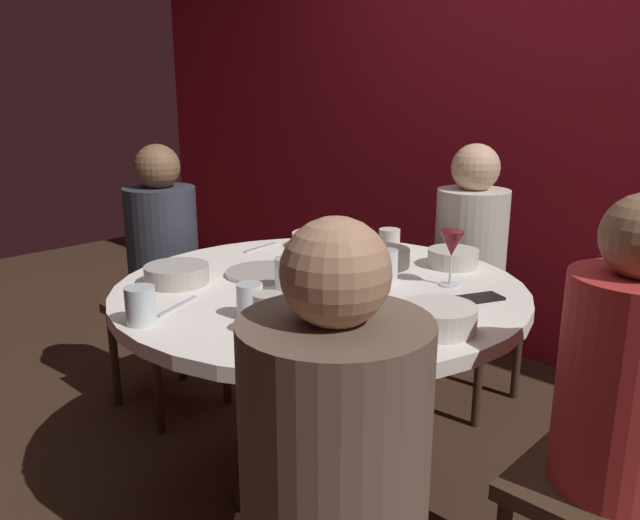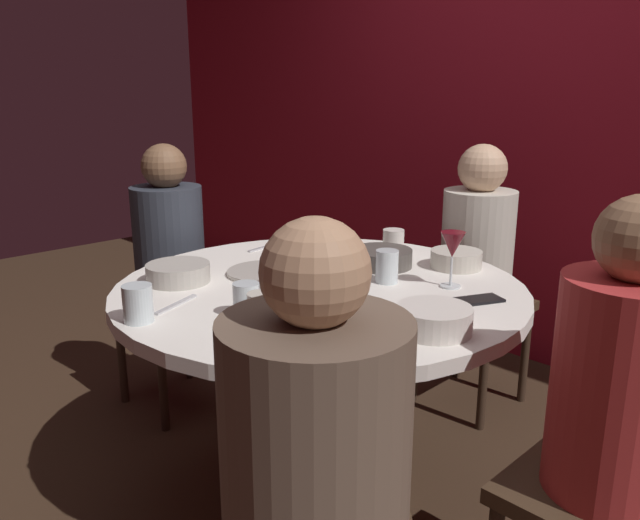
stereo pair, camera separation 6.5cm
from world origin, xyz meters
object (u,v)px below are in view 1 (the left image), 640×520
dining_table (320,332)px  bowl_serving_large (177,274)px  seated_diner_back (470,246)px  seated_diner_right (624,389)px  cup_by_left_diner (250,301)px  cup_by_right_diner (389,240)px  dinner_plate (265,273)px  candle_holder (350,278)px  seated_diner_front_right (334,466)px  cell_phone (479,298)px  cup_beside_wine (268,315)px  bowl_small_white (379,257)px  bowl_rice_portion (319,240)px  cup_far_edge (141,306)px  seated_diner_left (163,250)px  cup_near_candle (288,276)px  wine_glass (452,246)px  cup_center_front (386,266)px  bowl_salad_center (439,318)px  bowl_sauce_side (453,258)px

dining_table → bowl_serving_large: bowl_serving_large is taller
seated_diner_back → seated_diner_right: size_ratio=0.99×
cup_by_left_diner → cup_by_right_diner: 0.84m
seated_diner_back → dinner_plate: size_ratio=4.40×
candle_holder → cup_by_right_diner: candle_holder is taller
seated_diner_front_right → cell_phone: bearing=-30.7°
seated_diner_back → seated_diner_front_right: (0.66, -1.58, 0.01)m
seated_diner_front_right → cup_beside_wine: seated_diner_front_right is taller
dining_table → cup_by_right_diner: size_ratio=14.83×
dining_table → seated_diner_front_right: bearing=-45.0°
cup_by_right_diner → bowl_small_white: bearing=-62.1°
seated_diner_front_right → bowl_rice_portion: size_ratio=5.42×
seated_diner_back → bowl_small_white: 0.63m
cup_by_left_diner → cup_far_edge: bearing=-127.3°
bowl_rice_portion → bowl_small_white: bearing=-9.0°
seated_diner_left → seated_diner_front_right: bearing=-23.1°
seated_diner_right → cup_near_candle: bearing=7.8°
bowl_small_white → dining_table: bearing=-90.2°
bowl_small_white → cup_by_right_diner: 0.21m
bowl_serving_large → cup_by_right_diner: (0.24, 0.79, 0.01)m
wine_glass → cup_center_front: wine_glass is taller
dinner_plate → cup_far_edge: size_ratio=2.55×
bowl_salad_center → seated_diner_right: bearing=9.7°
cup_near_candle → cup_beside_wine: 0.34m
wine_glass → cup_beside_wine: 0.68m
cup_by_left_diner → seated_diner_back: bearing=93.1°
wine_glass → bowl_rice_portion: 0.66m
seated_diner_left → dining_table: bearing=0.0°
candle_holder → cup_center_front: bearing=80.7°
bowl_sauce_side → cup_near_candle: 0.63m
seated_diner_back → cup_beside_wine: size_ratio=10.33×
bowl_sauce_side → cup_far_edge: 1.08m
dining_table → cup_near_candle: 0.25m
bowl_sauce_side → wine_glass: bearing=-60.5°
wine_glass → cup_beside_wine: bearing=-99.0°
bowl_rice_portion → seated_diner_back: bearing=59.2°
bowl_salad_center → dining_table: bearing=171.3°
seated_diner_left → bowl_rice_portion: bearing=32.4°
bowl_salad_center → bowl_rice_portion: 0.93m
wine_glass → bowl_sauce_side: wine_glass is taller
dinner_plate → bowl_salad_center: 0.70m
cup_by_left_diner → cup_far_edge: cup_far_edge is taller
seated_diner_right → bowl_serving_large: size_ratio=5.64×
dinner_plate → seated_diner_front_right: bearing=-35.2°
candle_holder → wine_glass: bearing=52.2°
dinner_plate → cup_beside_wine: 0.54m
candle_holder → seated_diner_back: bearing=96.8°
bowl_rice_portion → cup_center_front: cup_center_front is taller
cup_far_edge → bowl_small_white: bearing=83.1°
seated_diner_left → cup_beside_wine: seated_diner_left is taller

